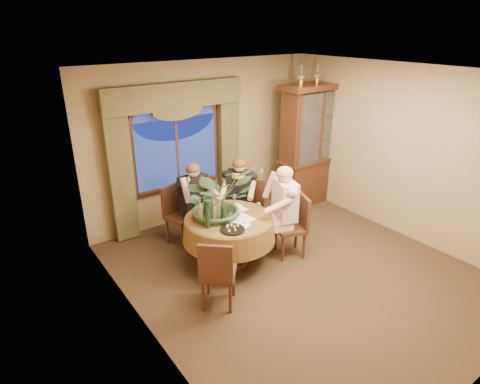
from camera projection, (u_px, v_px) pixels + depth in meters
floor at (296, 271)px, 5.87m from camera, size 5.00×5.00×0.00m
wall_back at (205, 141)px, 7.19m from camera, size 4.50×0.00×4.50m
wall_right at (402, 153)px, 6.53m from camera, size 0.00×5.00×5.00m
ceiling at (309, 73)px, 4.78m from camera, size 5.00×5.00×0.00m
window at (177, 153)px, 6.86m from camera, size 1.62×0.10×1.32m
arched_transom at (174, 107)px, 6.55m from camera, size 1.60×0.06×0.44m
drapery_left at (120, 172)px, 6.31m from camera, size 0.38×0.14×2.32m
drapery_right at (228, 150)px, 7.42m from camera, size 0.38×0.14×2.32m
swag_valance at (176, 95)px, 6.41m from camera, size 2.45×0.16×0.42m
dining_table at (229, 240)px, 5.96m from camera, size 1.43×1.43×0.75m
china_cabinet at (312, 145)px, 7.79m from camera, size 1.44×0.57×2.33m
oil_lamp_left at (301, 75)px, 7.05m from camera, size 0.11×0.11×0.34m
oil_lamp_center at (318, 74)px, 7.27m from camera, size 0.11×0.11×0.34m
oil_lamp_right at (333, 72)px, 7.48m from camera, size 0.11×0.11×0.34m
chair_right at (290, 227)px, 6.12m from camera, size 0.55×0.55×0.96m
chair_back_right at (249, 210)px, 6.66m from camera, size 0.58×0.58×0.96m
chair_back at (181, 216)px, 6.47m from camera, size 0.52×0.52×0.96m
chair_front_left at (218, 271)px, 5.02m from camera, size 0.59×0.59×0.96m
person_pink at (284, 211)px, 6.06m from camera, size 0.61×0.64×1.44m
person_back at (194, 203)px, 6.43m from camera, size 0.54×0.50×1.37m
person_scarf at (240, 196)px, 6.70m from camera, size 0.65×0.65×1.34m
stoneware_vase at (220, 206)px, 5.82m from camera, size 0.16×0.16×0.29m
centerpiece_plant at (217, 173)px, 5.62m from camera, size 1.05×1.17×0.91m
olive_bowl at (234, 215)px, 5.81m from camera, size 0.16×0.16×0.05m
cheese_platter at (233, 230)px, 5.44m from camera, size 0.34×0.34×0.02m
wine_bottle_0 at (200, 211)px, 5.62m from camera, size 0.07×0.07×0.33m
wine_bottle_1 at (209, 214)px, 5.53m from camera, size 0.07×0.07×0.33m
wine_bottle_2 at (214, 211)px, 5.64m from camera, size 0.07×0.07×0.33m
wine_bottle_3 at (206, 207)px, 5.76m from camera, size 0.07×0.07×0.33m
wine_bottle_4 at (208, 217)px, 5.45m from camera, size 0.07×0.07×0.33m
wine_bottle_5 at (223, 212)px, 5.61m from camera, size 0.07×0.07×0.33m
tasting_paper_0 at (244, 218)px, 5.78m from camera, size 0.24×0.32×0.00m
tasting_paper_1 at (237, 208)px, 6.10m from camera, size 0.22×0.31×0.00m
tasting_paper_2 at (238, 225)px, 5.59m from camera, size 0.31×0.36×0.00m
wine_glass_person_pink at (258, 208)px, 5.90m from camera, size 0.07×0.07×0.18m
wine_glass_person_back at (209, 202)px, 6.08m from camera, size 0.07×0.07×0.18m
wine_glass_person_scarf at (234, 199)px, 6.19m from camera, size 0.07×0.07×0.18m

